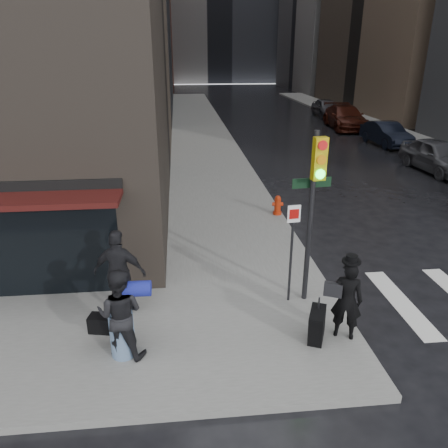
{
  "coord_description": "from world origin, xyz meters",
  "views": [
    {
      "loc": [
        -1.55,
        -7.34,
        5.52
      ],
      "look_at": [
        -0.45,
        3.15,
        1.3
      ],
      "focal_mm": 35.0,
      "sensor_mm": 36.0,
      "label": 1
    }
  ],
  "objects_px": {
    "parked_car_2": "(386,134)",
    "man_jeans": "(120,313)",
    "traffic_light": "(312,197)",
    "fire_hydrant": "(278,206)",
    "parked_car_1": "(438,156)",
    "man_greycoat": "(120,273)",
    "man_overcoat": "(341,304)",
    "parked_car_3": "(345,117)",
    "parked_car_4": "(326,108)"
  },
  "relations": [
    {
      "from": "man_jeans",
      "to": "parked_car_4",
      "type": "relative_size",
      "value": 0.4
    },
    {
      "from": "parked_car_3",
      "to": "parked_car_4",
      "type": "distance_m",
      "value": 6.33
    },
    {
      "from": "traffic_light",
      "to": "parked_car_1",
      "type": "distance_m",
      "value": 14.79
    },
    {
      "from": "man_overcoat",
      "to": "parked_car_1",
      "type": "xyz_separation_m",
      "value": [
        9.37,
        12.48,
        -0.14
      ]
    },
    {
      "from": "man_greycoat",
      "to": "fire_hydrant",
      "type": "bearing_deg",
      "value": -116.89
    },
    {
      "from": "man_jeans",
      "to": "parked_car_1",
      "type": "bearing_deg",
      "value": -125.35
    },
    {
      "from": "traffic_light",
      "to": "parked_car_2",
      "type": "height_order",
      "value": "traffic_light"
    },
    {
      "from": "man_greycoat",
      "to": "parked_car_2",
      "type": "height_order",
      "value": "man_greycoat"
    },
    {
      "from": "man_greycoat",
      "to": "parked_car_1",
      "type": "xyz_separation_m",
      "value": [
        13.75,
        11.11,
        -0.34
      ]
    },
    {
      "from": "parked_car_3",
      "to": "parked_car_4",
      "type": "bearing_deg",
      "value": 89.23
    },
    {
      "from": "man_jeans",
      "to": "fire_hydrant",
      "type": "height_order",
      "value": "man_jeans"
    },
    {
      "from": "man_jeans",
      "to": "parked_car_3",
      "type": "relative_size",
      "value": 0.31
    },
    {
      "from": "parked_car_1",
      "to": "parked_car_2",
      "type": "xyz_separation_m",
      "value": [
        0.34,
        6.3,
        -0.07
      ]
    },
    {
      "from": "parked_car_2",
      "to": "man_jeans",
      "type": "bearing_deg",
      "value": -130.17
    },
    {
      "from": "man_greycoat",
      "to": "parked_car_1",
      "type": "distance_m",
      "value": 17.67
    },
    {
      "from": "man_jeans",
      "to": "traffic_light",
      "type": "distance_m",
      "value": 4.51
    },
    {
      "from": "parked_car_1",
      "to": "parked_car_4",
      "type": "height_order",
      "value": "parked_car_1"
    },
    {
      "from": "parked_car_1",
      "to": "parked_car_3",
      "type": "relative_size",
      "value": 0.79
    },
    {
      "from": "traffic_light",
      "to": "parked_car_1",
      "type": "relative_size",
      "value": 0.85
    },
    {
      "from": "man_jeans",
      "to": "parked_car_1",
      "type": "height_order",
      "value": "man_jeans"
    },
    {
      "from": "parked_car_2",
      "to": "man_overcoat",
      "type": "bearing_deg",
      "value": -121.1
    },
    {
      "from": "fire_hydrant",
      "to": "man_jeans",
      "type": "bearing_deg",
      "value": -122.39
    },
    {
      "from": "man_jeans",
      "to": "parked_car_2",
      "type": "xyz_separation_m",
      "value": [
        13.92,
        18.86,
        -0.34
      ]
    },
    {
      "from": "man_overcoat",
      "to": "parked_car_3",
      "type": "bearing_deg",
      "value": -86.46
    },
    {
      "from": "man_overcoat",
      "to": "traffic_light",
      "type": "height_order",
      "value": "traffic_light"
    },
    {
      "from": "man_jeans",
      "to": "parked_car_3",
      "type": "distance_m",
      "value": 28.62
    },
    {
      "from": "traffic_light",
      "to": "parked_car_3",
      "type": "height_order",
      "value": "traffic_light"
    },
    {
      "from": "fire_hydrant",
      "to": "parked_car_3",
      "type": "relative_size",
      "value": 0.12
    },
    {
      "from": "parked_car_1",
      "to": "parked_car_3",
      "type": "xyz_separation_m",
      "value": [
        0.07,
        12.6,
        0.06
      ]
    },
    {
      "from": "man_jeans",
      "to": "parked_car_3",
      "type": "bearing_deg",
      "value": -106.6
    },
    {
      "from": "man_overcoat",
      "to": "parked_car_4",
      "type": "relative_size",
      "value": 0.41
    },
    {
      "from": "fire_hydrant",
      "to": "parked_car_3",
      "type": "height_order",
      "value": "parked_car_3"
    },
    {
      "from": "man_overcoat",
      "to": "man_greycoat",
      "type": "xyz_separation_m",
      "value": [
        -4.38,
        1.37,
        0.2
      ]
    },
    {
      "from": "man_overcoat",
      "to": "man_greycoat",
      "type": "height_order",
      "value": "man_greycoat"
    },
    {
      "from": "parked_car_1",
      "to": "man_jeans",
      "type": "bearing_deg",
      "value": -140.46
    },
    {
      "from": "parked_car_2",
      "to": "parked_car_3",
      "type": "relative_size",
      "value": 0.75
    },
    {
      "from": "parked_car_2",
      "to": "parked_car_4",
      "type": "distance_m",
      "value": 12.6
    },
    {
      "from": "fire_hydrant",
      "to": "parked_car_1",
      "type": "relative_size",
      "value": 0.15
    },
    {
      "from": "parked_car_2",
      "to": "parked_car_4",
      "type": "xyz_separation_m",
      "value": [
        0.35,
        12.6,
        0.05
      ]
    },
    {
      "from": "man_greycoat",
      "to": "traffic_light",
      "type": "height_order",
      "value": "traffic_light"
    },
    {
      "from": "parked_car_2",
      "to": "parked_car_3",
      "type": "height_order",
      "value": "parked_car_3"
    },
    {
      "from": "man_overcoat",
      "to": "parked_car_4",
      "type": "bearing_deg",
      "value": -83.62
    },
    {
      "from": "man_greycoat",
      "to": "man_overcoat",
      "type": "bearing_deg",
      "value": 175.27
    },
    {
      "from": "man_greycoat",
      "to": "fire_hydrant",
      "type": "height_order",
      "value": "man_greycoat"
    },
    {
      "from": "man_greycoat",
      "to": "parked_car_2",
      "type": "relative_size",
      "value": 0.45
    },
    {
      "from": "parked_car_2",
      "to": "parked_car_4",
      "type": "bearing_deg",
      "value": 84.67
    },
    {
      "from": "traffic_light",
      "to": "fire_hydrant",
      "type": "bearing_deg",
      "value": 77.28
    },
    {
      "from": "traffic_light",
      "to": "fire_hydrant",
      "type": "height_order",
      "value": "traffic_light"
    },
    {
      "from": "parked_car_1",
      "to": "parked_car_3",
      "type": "height_order",
      "value": "parked_car_3"
    },
    {
      "from": "man_overcoat",
      "to": "man_jeans",
      "type": "relative_size",
      "value": 1.03
    }
  ]
}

